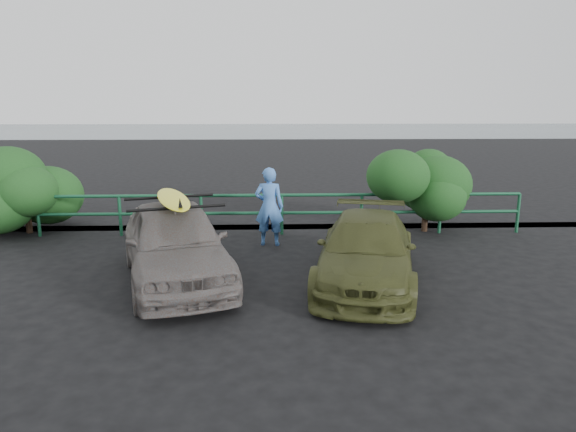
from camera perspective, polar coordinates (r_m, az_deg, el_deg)
name	(u,v)px	position (r m, az deg, el deg)	size (l,w,h in m)	color
ground	(225,315)	(8.21, -7.03, -10.82)	(80.00, 80.00, 0.00)	black
ocean	(265,129)	(67.59, -2.60, 9.66)	(200.00, 200.00, 0.00)	slate
guardrail	(242,214)	(12.82, -5.17, 0.18)	(14.00, 0.08, 1.04)	#164D30
shrub_left	(51,194)	(14.22, -24.83, 2.26)	(3.20, 2.40, 2.00)	#1C491B
shrub_right	(435,192)	(13.88, 16.01, 2.54)	(3.20, 2.40, 1.92)	#1C491B
sedan	(175,243)	(9.60, -12.43, -2.94)	(1.73, 4.29, 1.46)	#645C59
olive_vehicle	(366,250)	(9.47, 8.69, -3.79)	(1.70, 4.18, 1.21)	#3E421D
man	(269,207)	(11.77, -2.10, 1.04)	(0.66, 0.43, 1.82)	#447BCE
roof_rack	(173,202)	(9.43, -12.65, 1.51)	(1.65, 1.16, 0.06)	black
surfboard	(173,199)	(9.42, -12.66, 1.89)	(0.51, 2.44, 0.07)	yellow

